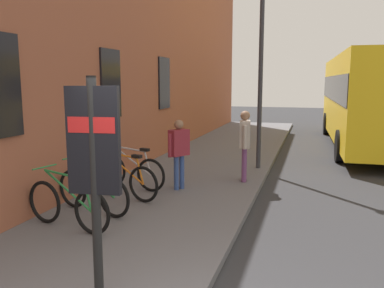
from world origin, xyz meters
The scene contains 12 objects.
ground centered at (6.00, -1.00, 0.00)m, with size 60.00×60.00×0.00m, color #2D2D30.
sidewalk_pavement centered at (8.00, 1.75, 0.06)m, with size 24.00×3.50×0.12m, color slate.
station_facade centered at (8.99, 3.80, 3.85)m, with size 22.00×0.65×7.72m.
bicycle_end_of_row centered at (2.33, 2.61, 0.51)m, with size 0.56×1.74×0.97m.
bicycle_by_door centered at (3.16, 2.64, 0.51)m, with size 0.65×1.71×0.97m.
bicycle_nearest_sign centered at (4.12, 2.52, 0.51)m, with size 0.63×1.72×0.97m.
bicycle_under_window centered at (4.85, 2.69, 0.51)m, with size 0.56×1.74×0.97m.
transit_info_sign centered at (0.56, 1.04, 1.72)m, with size 0.15×0.56×2.40m.
city_bus centered at (13.27, -3.00, 1.92)m, with size 10.57×2.89×3.35m.
pedestrian_by_facade centered at (5.10, 1.67, 1.05)m, with size 0.51×0.42×1.53m.
pedestrian_crossing_street centered at (6.23, 0.43, 1.14)m, with size 0.63×0.31×1.67m.
street_lamp centered at (7.79, 0.30, 3.39)m, with size 0.28×0.28×5.57m.
Camera 1 is at (-2.97, -1.07, 2.47)m, focal length 37.41 mm.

